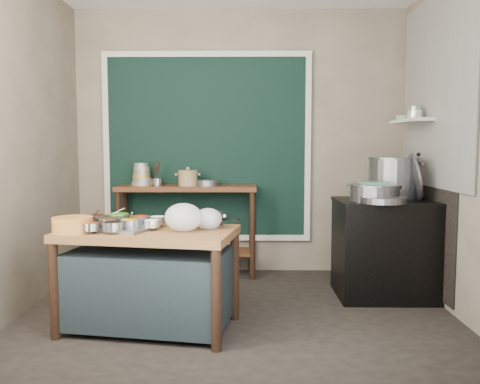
{
  "coord_description": "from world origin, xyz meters",
  "views": [
    {
      "loc": [
        0.07,
        -3.99,
        1.37
      ],
      "look_at": [
        0.02,
        0.25,
        0.98
      ],
      "focal_mm": 38.0,
      "sensor_mm": 36.0,
      "label": 1
    }
  ],
  "objects_px": {
    "back_counter": "(187,231)",
    "yellow_basin": "(73,225)",
    "condiment_tray": "(119,228)",
    "ceramic_crock": "(188,179)",
    "prep_table": "(149,279)",
    "saucepan": "(211,220)",
    "utensil_cup": "(157,182)",
    "steamer": "(375,193)",
    "stove_block": "(387,250)",
    "stock_pot": "(393,178)"
  },
  "relations": [
    {
      "from": "yellow_basin",
      "to": "utensil_cup",
      "type": "xyz_separation_m",
      "value": [
        0.31,
        1.67,
        0.18
      ]
    },
    {
      "from": "prep_table",
      "to": "saucepan",
      "type": "bearing_deg",
      "value": 22.7
    },
    {
      "from": "prep_table",
      "to": "stove_block",
      "type": "height_order",
      "value": "stove_block"
    },
    {
      "from": "back_counter",
      "to": "stove_block",
      "type": "distance_m",
      "value": 2.04
    },
    {
      "from": "back_counter",
      "to": "saucepan",
      "type": "relative_size",
      "value": 6.77
    },
    {
      "from": "condiment_tray",
      "to": "steamer",
      "type": "relative_size",
      "value": 1.09
    },
    {
      "from": "condiment_tray",
      "to": "steamer",
      "type": "bearing_deg",
      "value": 19.89
    },
    {
      "from": "yellow_basin",
      "to": "prep_table",
      "type": "bearing_deg",
      "value": 12.67
    },
    {
      "from": "back_counter",
      "to": "stock_pot",
      "type": "bearing_deg",
      "value": -14.99
    },
    {
      "from": "utensil_cup",
      "to": "steamer",
      "type": "xyz_separation_m",
      "value": [
        2.06,
        -0.79,
        -0.03
      ]
    },
    {
      "from": "utensil_cup",
      "to": "ceramic_crock",
      "type": "xyz_separation_m",
      "value": [
        0.32,
        0.0,
        0.03
      ]
    },
    {
      "from": "yellow_basin",
      "to": "saucepan",
      "type": "height_order",
      "value": "saucepan"
    },
    {
      "from": "stock_pot",
      "to": "steamer",
      "type": "distance_m",
      "value": 0.39
    },
    {
      "from": "saucepan",
      "to": "steamer",
      "type": "height_order",
      "value": "steamer"
    },
    {
      "from": "stove_block",
      "to": "condiment_tray",
      "type": "relative_size",
      "value": 1.79
    },
    {
      "from": "ceramic_crock",
      "to": "steamer",
      "type": "distance_m",
      "value": 1.91
    },
    {
      "from": "condiment_tray",
      "to": "ceramic_crock",
      "type": "relative_size",
      "value": 2.36
    },
    {
      "from": "stove_block",
      "to": "yellow_basin",
      "type": "xyz_separation_m",
      "value": [
        -2.52,
        -0.97,
        0.38
      ]
    },
    {
      "from": "ceramic_crock",
      "to": "stock_pot",
      "type": "xyz_separation_m",
      "value": [
        1.98,
        -0.51,
        0.05
      ]
    },
    {
      "from": "prep_table",
      "to": "utensil_cup",
      "type": "xyz_separation_m",
      "value": [
        -0.21,
        1.55,
        0.61
      ]
    },
    {
      "from": "back_counter",
      "to": "yellow_basin",
      "type": "bearing_deg",
      "value": -110.11
    },
    {
      "from": "prep_table",
      "to": "steamer",
      "type": "bearing_deg",
      "value": 32.17
    },
    {
      "from": "saucepan",
      "to": "utensil_cup",
      "type": "bearing_deg",
      "value": 139.22
    },
    {
      "from": "steamer",
      "to": "stock_pot",
      "type": "bearing_deg",
      "value": 49.44
    },
    {
      "from": "stove_block",
      "to": "stock_pot",
      "type": "distance_m",
      "value": 0.68
    },
    {
      "from": "stove_block",
      "to": "saucepan",
      "type": "relative_size",
      "value": 4.2
    },
    {
      "from": "back_counter",
      "to": "stock_pot",
      "type": "relative_size",
      "value": 2.99
    },
    {
      "from": "back_counter",
      "to": "condiment_tray",
      "type": "relative_size",
      "value": 2.88
    },
    {
      "from": "prep_table",
      "to": "steamer",
      "type": "distance_m",
      "value": 2.08
    },
    {
      "from": "condiment_tray",
      "to": "ceramic_crock",
      "type": "height_order",
      "value": "ceramic_crock"
    },
    {
      "from": "saucepan",
      "to": "stock_pot",
      "type": "height_order",
      "value": "stock_pot"
    },
    {
      "from": "stove_block",
      "to": "condiment_tray",
      "type": "distance_m",
      "value": 2.4
    },
    {
      "from": "prep_table",
      "to": "back_counter",
      "type": "relative_size",
      "value": 0.86
    },
    {
      "from": "prep_table",
      "to": "steamer",
      "type": "xyz_separation_m",
      "value": [
        1.85,
        0.76,
        0.58
      ]
    },
    {
      "from": "back_counter",
      "to": "steamer",
      "type": "bearing_deg",
      "value": -25.05
    },
    {
      "from": "saucepan",
      "to": "stove_block",
      "type": "bearing_deg",
      "value": 50.47
    },
    {
      "from": "back_counter",
      "to": "utensil_cup",
      "type": "height_order",
      "value": "utensil_cup"
    },
    {
      "from": "back_counter",
      "to": "steamer",
      "type": "height_order",
      "value": "steamer"
    },
    {
      "from": "ceramic_crock",
      "to": "steamer",
      "type": "xyz_separation_m",
      "value": [
        1.73,
        -0.79,
        -0.07
      ]
    },
    {
      "from": "back_counter",
      "to": "stock_pot",
      "type": "height_order",
      "value": "stock_pot"
    },
    {
      "from": "utensil_cup",
      "to": "stock_pot",
      "type": "xyz_separation_m",
      "value": [
        2.3,
        -0.5,
        0.08
      ]
    },
    {
      "from": "saucepan",
      "to": "back_counter",
      "type": "bearing_deg",
      "value": 128.11
    },
    {
      "from": "stock_pot",
      "to": "steamer",
      "type": "relative_size",
      "value": 1.05
    },
    {
      "from": "back_counter",
      "to": "utensil_cup",
      "type": "bearing_deg",
      "value": -174.03
    },
    {
      "from": "saucepan",
      "to": "utensil_cup",
      "type": "xyz_separation_m",
      "value": [
        -0.66,
        1.44,
        0.18
      ]
    },
    {
      "from": "stove_block",
      "to": "saucepan",
      "type": "xyz_separation_m",
      "value": [
        -1.55,
        -0.75,
        0.38
      ]
    },
    {
      "from": "back_counter",
      "to": "condiment_tray",
      "type": "distance_m",
      "value": 1.63
    },
    {
      "from": "prep_table",
      "to": "utensil_cup",
      "type": "height_order",
      "value": "utensil_cup"
    },
    {
      "from": "stock_pot",
      "to": "ceramic_crock",
      "type": "bearing_deg",
      "value": 165.64
    },
    {
      "from": "prep_table",
      "to": "stove_block",
      "type": "bearing_deg",
      "value": 32.81
    }
  ]
}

